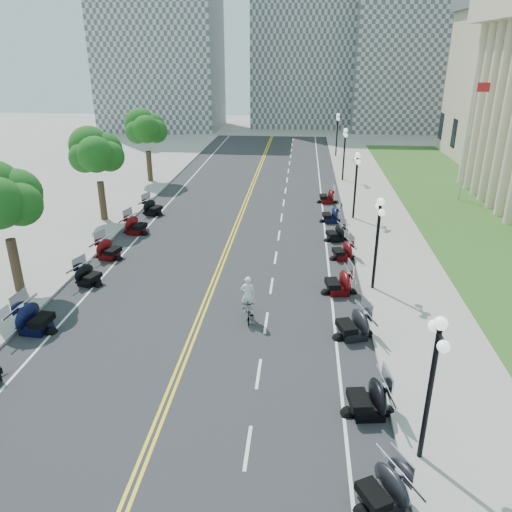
{
  "coord_description": "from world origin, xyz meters",
  "views": [
    {
      "loc": [
        4.63,
        -20.43,
        11.89
      ],
      "look_at": [
        2.41,
        3.35,
        2.0
      ],
      "focal_mm": 35.0,
      "sensor_mm": 36.0,
      "label": 1
    }
  ],
  "objects_px": {
    "flagpole": "(468,142)",
    "cyclist_rider": "(248,280)",
    "motorcycle_n_3": "(383,488)",
    "bicycle": "(248,309)"
  },
  "relations": [
    {
      "from": "flagpole",
      "to": "cyclist_rider",
      "type": "relative_size",
      "value": 5.26
    },
    {
      "from": "bicycle",
      "to": "motorcycle_n_3",
      "type": "bearing_deg",
      "value": -71.55
    },
    {
      "from": "flagpole",
      "to": "bicycle",
      "type": "height_order",
      "value": "flagpole"
    },
    {
      "from": "flagpole",
      "to": "cyclist_rider",
      "type": "height_order",
      "value": "flagpole"
    },
    {
      "from": "flagpole",
      "to": "motorcycle_n_3",
      "type": "bearing_deg",
      "value": -108.77
    },
    {
      "from": "motorcycle_n_3",
      "to": "cyclist_rider",
      "type": "distance_m",
      "value": 11.29
    },
    {
      "from": "flagpole",
      "to": "bicycle",
      "type": "bearing_deg",
      "value": -125.77
    },
    {
      "from": "cyclist_rider",
      "to": "flagpole",
      "type": "bearing_deg",
      "value": -125.77
    },
    {
      "from": "flagpole",
      "to": "bicycle",
      "type": "distance_m",
      "value": 27.18
    },
    {
      "from": "flagpole",
      "to": "cyclist_rider",
      "type": "bearing_deg",
      "value": -125.77
    }
  ]
}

